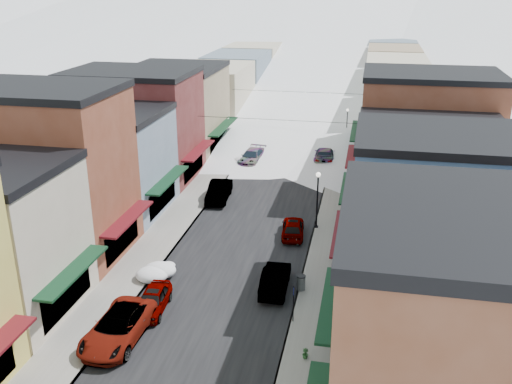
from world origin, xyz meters
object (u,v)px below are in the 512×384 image
at_px(trash_can, 301,282).
at_px(streetlamp_near, 318,193).
at_px(car_dark_hatch, 219,191).
at_px(car_white_suv, 118,327).
at_px(car_green_sedan, 275,279).
at_px(car_silver_sedan, 153,300).

height_order(trash_can, streetlamp_near, streetlamp_near).
distance_m(car_dark_hatch, streetlamp_near, 10.87).
height_order(car_white_suv, trash_can, car_white_suv).
bearing_deg(trash_can, car_dark_hatch, 122.43).
bearing_deg(trash_can, car_green_sedan, -177.75).
bearing_deg(car_silver_sedan, car_dark_hatch, 87.98).
bearing_deg(car_dark_hatch, trash_can, -62.12).
height_order(car_silver_sedan, car_green_sedan, car_green_sedan).
relative_size(car_silver_sedan, car_green_sedan, 0.88).
xyz_separation_m(car_dark_hatch, trash_can, (9.50, -14.95, -0.18)).
bearing_deg(car_white_suv, trash_can, 39.57).
height_order(car_silver_sedan, streetlamp_near, streetlamp_near).
xyz_separation_m(car_green_sedan, streetlamp_near, (1.70, 10.27, 2.36)).
bearing_deg(trash_can, streetlamp_near, 90.00).
height_order(car_white_suv, car_dark_hatch, car_dark_hatch).
height_order(car_silver_sedan, car_dark_hatch, car_dark_hatch).
distance_m(car_silver_sedan, car_green_sedan, 8.05).
bearing_deg(car_silver_sedan, car_green_sedan, 25.10).
bearing_deg(streetlamp_near, car_silver_sedan, -121.44).
relative_size(car_silver_sedan, streetlamp_near, 0.87).
relative_size(car_white_suv, trash_can, 5.83).
relative_size(car_white_suv, car_dark_hatch, 1.15).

